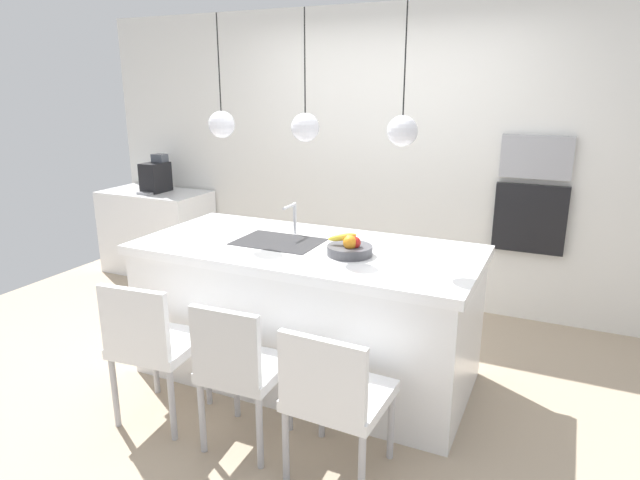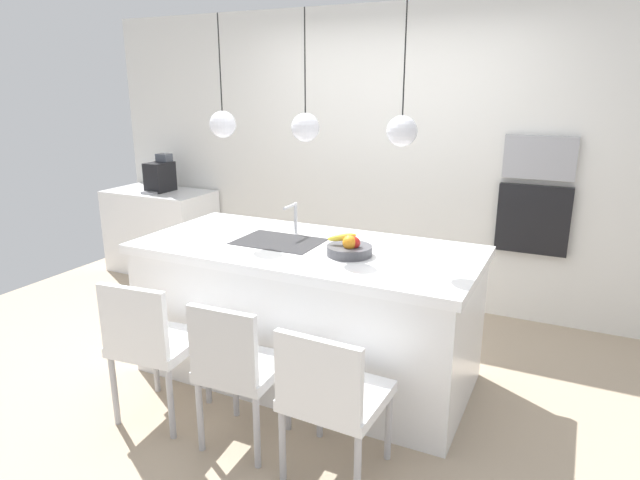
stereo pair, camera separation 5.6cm
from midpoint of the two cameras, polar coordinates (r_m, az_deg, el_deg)
The scene contains 16 objects.
floor at distance 3.93m, azimuth -1.78°, elevation -13.64°, with size 6.60×6.60×0.00m, color tan.
back_wall at distance 4.98m, azimuth 6.74°, elevation 8.48°, with size 6.00×0.10×2.60m, color silver.
kitchen_island at distance 3.72m, azimuth -1.84°, elevation -7.40°, with size 2.24×1.04×0.93m.
sink_basin at distance 3.66m, azimuth -4.80°, elevation -0.25°, with size 0.56×0.40×0.02m, color #2D2D30.
faucet at distance 3.80m, azimuth -3.26°, elevation 2.70°, with size 0.02×0.17×0.22m.
fruit_bowl at distance 3.35m, azimuth 2.65°, elevation -0.77°, with size 0.28×0.28×0.15m.
side_counter at distance 6.05m, azimuth -16.85°, elevation 0.84°, with size 1.10×0.60×0.87m, color white.
coffee_machine at distance 5.91m, azimuth -17.03°, elevation 6.38°, with size 0.20×0.35×0.38m.
microwave at distance 4.67m, azimuth 21.35°, elevation 8.08°, with size 0.54×0.08×0.34m, color #9E9EA3.
oven at distance 4.75m, azimuth 20.74°, elevation 2.12°, with size 0.56×0.08×0.56m, color black.
chair_near at distance 3.34m, azimuth -17.57°, elevation -10.10°, with size 0.49×0.49×0.89m.
chair_middle at distance 3.02m, azimuth -8.94°, elevation -12.87°, with size 0.43×0.44×0.87m.
chair_far at distance 2.79m, azimuth 0.97°, elevation -15.76°, with size 0.49×0.48×0.83m.
pendant_light_left at distance 3.74m, azimuth -10.66°, elevation 11.80°, with size 0.18×0.18×0.78m.
pendant_light_center at distance 3.43m, azimuth -2.03°, elevation 11.70°, with size 0.18×0.18×0.78m.
pendant_light_right at distance 3.19m, azimuth 8.09°, elevation 11.24°, with size 0.18×0.18×0.78m.
Camera 1 is at (1.52, -3.06, 1.94)m, focal length 30.66 mm.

